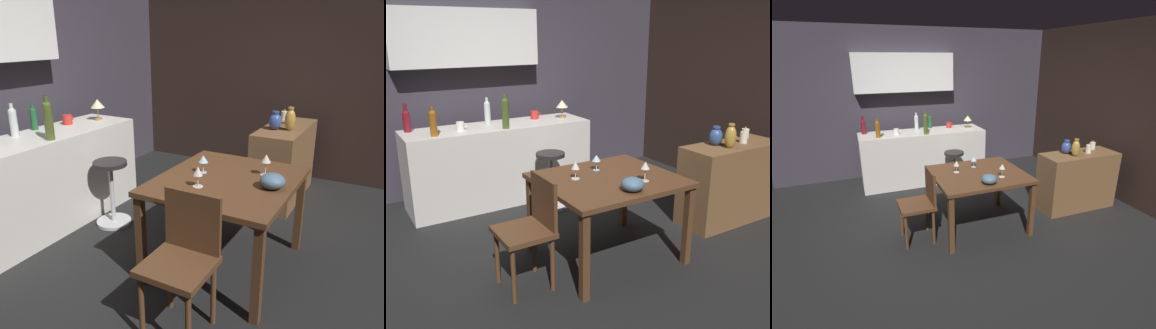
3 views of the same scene
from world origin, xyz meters
TOP-DOWN VIEW (x-y plane):
  - ground_plane at (0.00, 0.00)m, footprint 9.00×9.00m
  - wall_kitchen_back at (-0.06, 2.08)m, footprint 5.20×0.33m
  - wall_side_right at (2.55, 0.30)m, footprint 0.10×4.40m
  - dining_table at (0.15, -0.27)m, footprint 1.13×0.99m
  - kitchen_counter at (-0.13, 1.50)m, footprint 2.10×0.60m
  - sideboard_cabinet at (1.70, -0.27)m, footprint 1.10×0.44m
  - chair_near_window at (-0.60, -0.32)m, footprint 0.40×0.40m
  - bar_stool at (0.26, 0.98)m, footprint 0.34×0.34m
  - wine_glass_left at (0.36, -0.49)m, footprint 0.08×0.08m
  - wine_glass_right at (0.18, -0.05)m, footprint 0.08×0.08m
  - wine_glass_center at (-0.10, -0.15)m, footprint 0.07×0.07m
  - fruit_bowl at (0.13, -0.62)m, footprint 0.18×0.18m
  - wine_bottle_ruby at (-1.07, 1.67)m, footprint 0.08×0.08m
  - wine_bottle_clear at (-0.19, 1.67)m, footprint 0.07×0.07m
  - wine_bottle_olive at (-0.12, 1.29)m, footprint 0.08×0.08m
  - wine_bottle_amber at (-0.88, 1.34)m, footprint 0.07×0.07m
  - wine_bottle_green at (0.07, 1.72)m, footprint 0.06×0.06m
  - cup_red at (0.39, 1.61)m, footprint 0.13×0.10m
  - cup_white at (-0.57, 1.46)m, footprint 0.12×0.08m
  - counter_lamp at (0.70, 1.48)m, footprint 0.15×0.15m
  - pillar_candle_tall at (2.03, -0.15)m, footprint 0.08×0.08m
  - pillar_candle_short at (1.83, -0.28)m, footprint 0.07×0.07m
  - vase_ceramic_blue at (1.51, -0.20)m, footprint 0.13×0.13m
  - vase_brass at (1.55, -0.35)m, footprint 0.11×0.11m

SIDE VIEW (x-z plane):
  - ground_plane at x=0.00m, z-range 0.00..0.00m
  - bar_stool at x=0.26m, z-range 0.02..0.66m
  - sideboard_cabinet at x=1.70m, z-range 0.00..0.82m
  - kitchen_counter at x=-0.13m, z-range 0.00..0.90m
  - chair_near_window at x=-0.60m, z-range 0.06..0.93m
  - dining_table at x=0.15m, z-range 0.28..1.02m
  - fruit_bowl at x=0.13m, z-range 0.74..0.85m
  - wine_glass_right at x=0.18m, z-range 0.78..0.92m
  - wine_glass_center at x=-0.10m, z-range 0.77..0.93m
  - wine_glass_left at x=0.36m, z-range 0.78..0.95m
  - pillar_candle_tall at x=2.03m, z-range 0.81..0.94m
  - pillar_candle_short at x=1.83m, z-range 0.81..0.95m
  - vase_ceramic_blue at x=1.51m, z-range 0.81..1.01m
  - vase_brass at x=1.55m, z-range 0.81..1.06m
  - cup_white at x=-0.57m, z-range 0.90..0.99m
  - cup_red at x=0.39m, z-range 0.90..1.00m
  - wine_bottle_green at x=0.07m, z-range 0.89..1.15m
  - wine_bottle_ruby at x=-1.07m, z-range 0.88..1.18m
  - wine_bottle_clear at x=-0.19m, z-range 0.89..1.19m
  - wine_bottle_amber at x=-0.88m, z-range 0.89..1.20m
  - counter_lamp at x=0.70m, z-range 0.96..1.18m
  - wine_bottle_olive at x=-0.12m, z-range 0.89..1.28m
  - wall_side_right at x=2.55m, z-range 0.00..2.60m
  - wall_kitchen_back at x=-0.06m, z-range 0.11..2.71m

